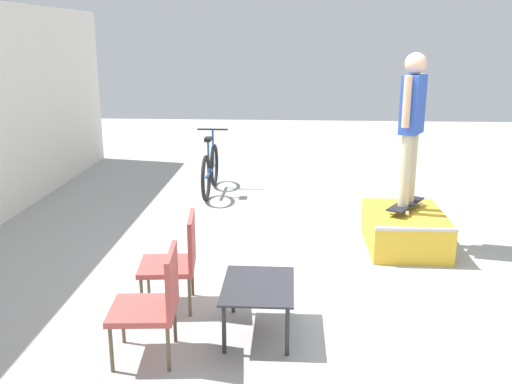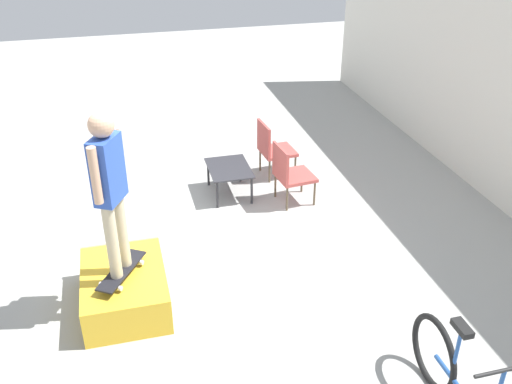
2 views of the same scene
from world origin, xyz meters
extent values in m
plane|color=#A8A8A3|center=(0.00, 0.00, 0.00)|extent=(24.00, 24.00, 0.00)
cube|color=gold|center=(1.01, -0.93, 0.22)|extent=(1.25, 0.92, 0.44)
cylinder|color=#B7B7BC|center=(0.39, -0.93, 0.44)|extent=(0.05, 0.92, 0.05)
cube|color=black|center=(1.09, -0.93, 0.53)|extent=(0.76, 0.58, 0.02)
cylinder|color=white|center=(1.35, -0.96, 0.49)|extent=(0.06, 0.05, 0.05)
cylinder|color=white|center=(1.23, -1.16, 0.49)|extent=(0.06, 0.05, 0.05)
cylinder|color=white|center=(0.95, -0.71, 0.49)|extent=(0.06, 0.05, 0.05)
cylinder|color=white|center=(0.82, -0.90, 0.49)|extent=(0.06, 0.05, 0.05)
cylinder|color=#C6B793|center=(0.99, -0.88, 0.97)|extent=(0.13, 0.13, 0.87)
cylinder|color=#C6B793|center=(1.19, -0.98, 0.97)|extent=(0.13, 0.13, 0.87)
cube|color=#2D51B7|center=(1.09, -0.93, 1.75)|extent=(0.43, 0.36, 0.69)
cylinder|color=#D8A884|center=(0.88, -0.82, 1.81)|extent=(0.09, 0.09, 0.59)
cylinder|color=#D8A884|center=(1.30, -1.05, 1.81)|extent=(0.09, 0.09, 0.59)
sphere|color=#D8A884|center=(1.09, -0.93, 2.23)|extent=(0.25, 0.25, 0.25)
cube|color=#2D2D33|center=(-1.22, 0.76, 0.44)|extent=(0.83, 0.62, 0.02)
cylinder|color=#2D2D33|center=(-1.59, 0.50, 0.22)|extent=(0.04, 0.04, 0.44)
cylinder|color=#2D2D33|center=(-0.86, 0.50, 0.22)|extent=(0.04, 0.04, 0.44)
cylinder|color=#2D2D33|center=(-1.59, 1.01, 0.22)|extent=(0.04, 0.04, 0.44)
cylinder|color=#2D2D33|center=(-0.86, 1.01, 0.22)|extent=(0.04, 0.04, 0.44)
cylinder|color=brown|center=(-1.47, 1.89, 0.19)|extent=(0.03, 0.03, 0.39)
cylinder|color=brown|center=(-1.91, 1.85, 0.19)|extent=(0.03, 0.03, 0.39)
cylinder|color=brown|center=(-1.44, 1.45, 0.19)|extent=(0.03, 0.03, 0.39)
cylinder|color=brown|center=(-1.87, 1.42, 0.19)|extent=(0.03, 0.03, 0.39)
cube|color=#B74C47|center=(-1.67, 1.65, 0.41)|extent=(0.56, 0.56, 0.05)
cube|color=#B74C47|center=(-1.65, 1.41, 0.68)|extent=(0.52, 0.08, 0.48)
cylinder|color=brown|center=(-0.57, 1.90, 0.19)|extent=(0.03, 0.03, 0.39)
cylinder|color=brown|center=(-1.01, 1.85, 0.19)|extent=(0.03, 0.03, 0.39)
cylinder|color=brown|center=(-0.53, 1.46, 0.19)|extent=(0.03, 0.03, 0.39)
cylinder|color=brown|center=(-0.96, 1.41, 0.19)|extent=(0.03, 0.03, 0.39)
cube|color=#B74C47|center=(-0.77, 1.65, 0.41)|extent=(0.57, 0.57, 0.05)
cube|color=#B74C47|center=(-0.74, 1.41, 0.68)|extent=(0.52, 0.10, 0.48)
torus|color=black|center=(3.85, 1.82, 0.37)|extent=(0.73, 0.06, 0.73)
torus|color=black|center=(2.89, 1.82, 0.37)|extent=(0.73, 0.06, 0.73)
cylinder|color=#2856A3|center=(3.37, 1.82, 0.37)|extent=(0.86, 0.04, 0.04)
cylinder|color=#2856A3|center=(3.20, 1.82, 0.64)|extent=(0.04, 0.04, 0.54)
cube|color=black|center=(3.20, 1.82, 0.94)|extent=(0.22, 0.10, 0.06)
cylinder|color=#2856A3|center=(3.75, 1.82, 0.69)|extent=(0.04, 0.04, 0.64)
cylinder|color=black|center=(3.75, 1.82, 1.01)|extent=(0.03, 0.52, 0.03)
camera|label=1|loc=(-5.75, 0.49, 2.53)|focal=40.00mm
camera|label=2|loc=(6.29, -0.78, 4.26)|focal=40.00mm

